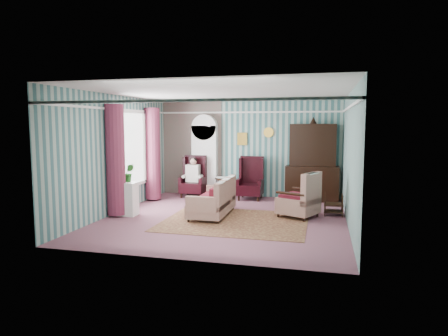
% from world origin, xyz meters
% --- Properties ---
extents(floor, '(6.00, 6.00, 0.00)m').
position_xyz_m(floor, '(0.00, 0.00, 0.00)').
color(floor, '#894F60').
rests_on(floor, ground).
extents(room_shell, '(5.53, 6.02, 2.91)m').
position_xyz_m(room_shell, '(-0.62, 0.18, 2.01)').
color(room_shell, '#3C6E6D').
rests_on(room_shell, ground).
extents(bookcase, '(0.80, 0.28, 2.24)m').
position_xyz_m(bookcase, '(-1.35, 2.84, 1.12)').
color(bookcase, silver).
rests_on(bookcase, floor).
extents(dresser_hutch, '(1.50, 0.56, 2.36)m').
position_xyz_m(dresser_hutch, '(1.90, 2.72, 1.18)').
color(dresser_hutch, black).
rests_on(dresser_hutch, floor).
extents(wingback_left, '(0.76, 0.80, 1.25)m').
position_xyz_m(wingback_left, '(-1.60, 2.45, 0.62)').
color(wingback_left, black).
rests_on(wingback_left, floor).
extents(wingback_right, '(0.76, 0.80, 1.25)m').
position_xyz_m(wingback_right, '(0.15, 2.45, 0.62)').
color(wingback_right, black).
rests_on(wingback_right, floor).
extents(seated_woman, '(0.44, 0.40, 1.18)m').
position_xyz_m(seated_woman, '(-1.60, 2.45, 0.59)').
color(seated_woman, white).
rests_on(seated_woman, floor).
extents(round_side_table, '(0.50, 0.50, 0.60)m').
position_xyz_m(round_side_table, '(-0.70, 2.60, 0.30)').
color(round_side_table, black).
rests_on(round_side_table, floor).
extents(nest_table, '(0.45, 0.38, 0.54)m').
position_xyz_m(nest_table, '(2.47, 0.90, 0.27)').
color(nest_table, black).
rests_on(nest_table, floor).
extents(plant_stand, '(0.55, 0.35, 0.80)m').
position_xyz_m(plant_stand, '(-2.40, -0.30, 0.40)').
color(plant_stand, white).
rests_on(plant_stand, floor).
extents(rug, '(3.20, 2.60, 0.01)m').
position_xyz_m(rug, '(0.30, -0.30, 0.01)').
color(rug, '#521B1E').
rests_on(rug, floor).
extents(sofa, '(1.07, 1.81, 0.98)m').
position_xyz_m(sofa, '(-0.37, 0.20, 0.49)').
color(sofa, '#BAAE90').
rests_on(sofa, floor).
extents(floral_armchair, '(1.06, 1.13, 0.89)m').
position_xyz_m(floral_armchair, '(1.65, 0.50, 0.44)').
color(floral_armchair, '#B4AB8B').
rests_on(floral_armchair, floor).
extents(coffee_table, '(0.92, 0.58, 0.38)m').
position_xyz_m(coffee_table, '(-0.51, 0.17, 0.19)').
color(coffee_table, black).
rests_on(coffee_table, floor).
extents(potted_plant_a, '(0.36, 0.31, 0.38)m').
position_xyz_m(potted_plant_a, '(-2.50, -0.44, 0.99)').
color(potted_plant_a, '#20551A').
rests_on(potted_plant_a, plant_stand).
extents(potted_plant_b, '(0.30, 0.28, 0.44)m').
position_xyz_m(potted_plant_b, '(-2.35, -0.18, 1.02)').
color(potted_plant_b, '#2A5A1C').
rests_on(potted_plant_b, plant_stand).
extents(potted_plant_c, '(0.24, 0.24, 0.38)m').
position_xyz_m(potted_plant_c, '(-2.49, -0.29, 0.99)').
color(potted_plant_c, '#1F561B').
rests_on(potted_plant_c, plant_stand).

